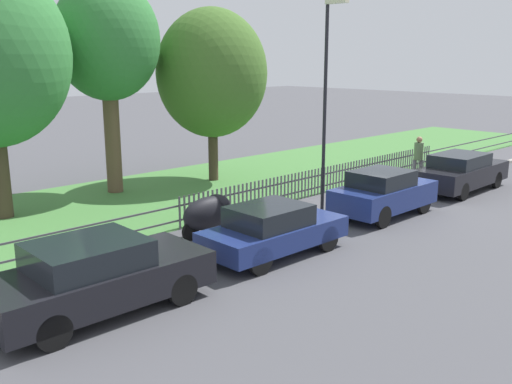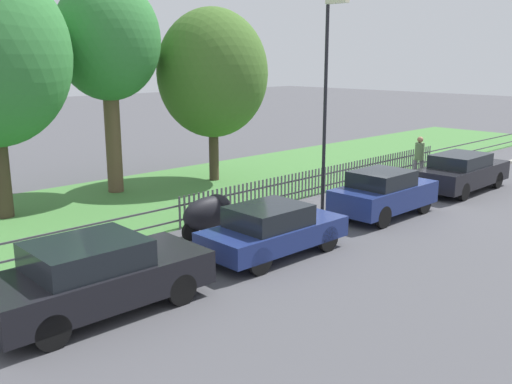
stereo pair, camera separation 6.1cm
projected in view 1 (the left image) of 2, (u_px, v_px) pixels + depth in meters
name	position (u px, v px, depth m)	size (l,w,h in m)	color
ground_plane	(382.00, 202.00, 19.81)	(120.00, 120.00, 0.00)	#4C4C51
kerb_stone	(380.00, 200.00, 19.86)	(43.10, 0.20, 0.12)	#9E998E
grass_strip	(259.00, 176.00, 24.11)	(43.10, 7.82, 0.01)	#477F3D
park_fence	(332.00, 178.00, 21.27)	(43.10, 0.05, 0.99)	#4C4C51
parked_car_silver_hatchback	(97.00, 276.00, 11.07)	(4.38, 1.95, 1.49)	black
parked_car_black_saloon	(273.00, 229.00, 14.30)	(3.92, 1.70, 1.32)	navy
parked_car_navy_estate	(383.00, 193.00, 17.89)	(3.74, 1.68, 1.47)	navy
parked_car_red_compact	(461.00, 172.00, 21.31)	(4.56, 1.77, 1.43)	black
covered_motorcycle	(209.00, 212.00, 15.94)	(1.80, 0.87, 1.12)	black
tree_behind_motorcycle	(107.00, 42.00, 20.08)	(3.73, 3.73, 7.67)	brown
tree_mid_park	(212.00, 74.00, 22.39)	(4.38, 4.38, 6.81)	#473828
pedestrian_near_fence	(418.00, 156.00, 22.91)	(0.52, 0.52, 1.82)	slate
street_lamp	(328.00, 84.00, 17.63)	(0.20, 0.79, 6.64)	black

